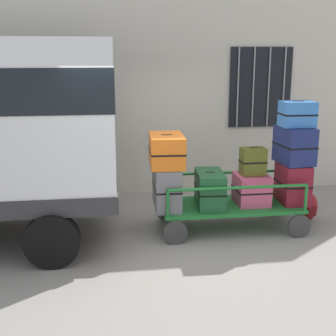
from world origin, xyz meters
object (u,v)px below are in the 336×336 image
object	(u,v)px
suitcase_left_middle	(167,150)
suitcase_midright_bottom	(293,183)
suitcase_midleft_bottom	(210,189)
suitcase_center_middle	(253,161)
suitcase_left_bottom	(167,187)
suitcase_center_bottom	(251,189)
luggage_cart	(230,208)
suitcase_midright_top	(297,114)
backpack	(309,207)
suitcase_midright_middle	(295,145)

from	to	relation	value
suitcase_left_middle	suitcase_midright_bottom	size ratio (longest dim) A/B	1.27
suitcase_midleft_bottom	suitcase_midright_bottom	distance (m)	1.31
suitcase_center_middle	suitcase_midright_bottom	size ratio (longest dim) A/B	0.66
suitcase_left_bottom	suitcase_midleft_bottom	distance (m)	0.66
suitcase_center_bottom	luggage_cart	bearing A→B (deg)	177.82
suitcase_midright_top	backpack	size ratio (longest dim) A/B	1.13
suitcase_center_bottom	suitcase_midright_top	size ratio (longest dim) A/B	1.09
suitcase_midleft_bottom	suitcase_center_bottom	size ratio (longest dim) A/B	1.43
luggage_cart	suitcase_center_bottom	xyz separation A→B (m)	(0.33, -0.01, 0.30)
luggage_cart	suitcase_left_middle	xyz separation A→B (m)	(-0.98, 0.00, 0.94)
suitcase_midleft_bottom	suitcase_midright_bottom	bearing A→B (deg)	0.49
backpack	suitcase_center_middle	bearing A→B (deg)	-168.79
suitcase_left_middle	suitcase_center_middle	size ratio (longest dim) A/B	1.92
luggage_cart	suitcase_center_middle	size ratio (longest dim) A/B	5.22
suitcase_midright_middle	suitcase_midright_top	world-z (taller)	suitcase_midright_top
suitcase_midright_bottom	suitcase_midright_middle	world-z (taller)	suitcase_midright_middle
suitcase_center_bottom	suitcase_midleft_bottom	bearing A→B (deg)	-178.70
suitcase_left_middle	suitcase_midright_bottom	xyz separation A→B (m)	(1.96, -0.02, -0.56)
suitcase_midleft_bottom	suitcase_midright_middle	bearing A→B (deg)	1.58
suitcase_midright_top	suitcase_midright_bottom	bearing A→B (deg)	-90.00
luggage_cart	suitcase_left_bottom	distance (m)	1.05
suitcase_midleft_bottom	suitcase_midright_middle	xyz separation A→B (m)	(1.30, 0.04, 0.63)
suitcase_left_bottom	suitcase_midleft_bottom	xyz separation A→B (m)	(0.65, -0.02, -0.06)
suitcase_center_middle	suitcase_midright_middle	distance (m)	0.69
suitcase_midright_middle	suitcase_midright_top	size ratio (longest dim) A/B	1.34
suitcase_left_bottom	suitcase_center_middle	distance (m)	1.35
suitcase_left_middle	suitcase_midright_top	xyz separation A→B (m)	(1.96, -0.02, 0.50)
suitcase_center_middle	suitcase_midright_bottom	distance (m)	0.75
luggage_cart	backpack	distance (m)	1.40
suitcase_midright_top	backpack	distance (m)	1.61
suitcase_center_middle	backpack	distance (m)	1.37
suitcase_left_middle	suitcase_center_middle	xyz separation A→B (m)	(1.30, -0.03, -0.20)
suitcase_center_middle	suitcase_midright_middle	bearing A→B (deg)	2.61
suitcase_center_bottom	suitcase_midright_top	world-z (taller)	suitcase_midright_top
suitcase_left_middle	suitcase_midright_bottom	bearing A→B (deg)	-0.61
suitcase_midright_middle	backpack	distance (m)	1.16
backpack	suitcase_midright_top	bearing A→B (deg)	-153.21
suitcase_midleft_bottom	suitcase_center_bottom	world-z (taller)	suitcase_midleft_bottom
suitcase_center_bottom	suitcase_midright_middle	world-z (taller)	suitcase_midright_middle
suitcase_midright_top	backpack	world-z (taller)	suitcase_midright_top
suitcase_left_middle	suitcase_midright_middle	xyz separation A→B (m)	(1.96, 0.00, 0.03)
suitcase_left_middle	suitcase_midright_bottom	world-z (taller)	suitcase_left_middle
suitcase_midleft_bottom	backpack	size ratio (longest dim) A/B	1.77
suitcase_left_middle	suitcase_midright_bottom	distance (m)	2.04
suitcase_center_bottom	suitcase_midright_top	bearing A→B (deg)	-0.23
backpack	suitcase_left_middle	bearing A→B (deg)	-175.55
suitcase_center_bottom	suitcase_midright_bottom	bearing A→B (deg)	-0.33
suitcase_midleft_bottom	luggage_cart	bearing A→B (deg)	4.77
suitcase_left_middle	suitcase_midright_middle	bearing A→B (deg)	0.13
suitcase_midright_top	suitcase_left_middle	bearing A→B (deg)	179.43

